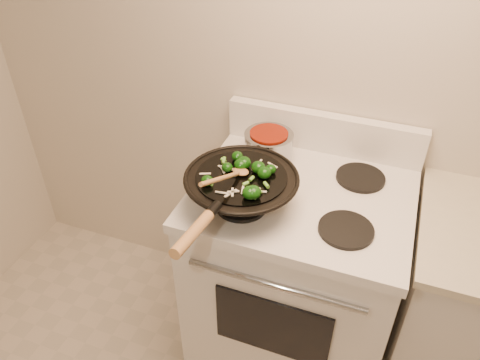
% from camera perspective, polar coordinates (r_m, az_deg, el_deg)
% --- Properties ---
extents(stove, '(0.78, 0.67, 1.08)m').
position_cam_1_polar(stove, '(2.00, 6.65, -11.56)').
color(stove, white).
rests_on(stove, ground).
extents(wok, '(0.38, 0.64, 0.19)m').
position_cam_1_polar(wok, '(1.56, 0.11, -1.12)').
color(wok, black).
rests_on(wok, stove).
extents(stirfry, '(0.24, 0.23, 0.04)m').
position_cam_1_polar(stirfry, '(1.51, 0.85, 0.76)').
color(stirfry, '#0D3808').
rests_on(stirfry, wok).
extents(wooden_spoon, '(0.08, 0.25, 0.11)m').
position_cam_1_polar(wooden_spoon, '(1.48, -1.22, 0.58)').
color(wooden_spoon, '#A97442').
rests_on(wooden_spoon, wok).
extents(saucepan, '(0.19, 0.30, 0.11)m').
position_cam_1_polar(saucepan, '(1.80, 3.47, 4.23)').
color(saucepan, '#989BA0').
rests_on(saucepan, stove).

